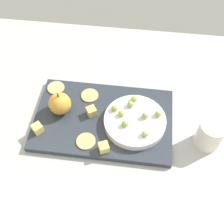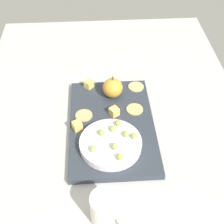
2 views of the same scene
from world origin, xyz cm
name	(u,v)px [view 1 (image 1 of 2)]	position (x,y,z in cm)	size (l,w,h in cm)	color
table	(92,124)	(0.00, 0.00, 2.09)	(124.16, 85.74, 4.19)	#B1B0AE
platter	(103,120)	(-3.56, 0.06, 5.09)	(39.20, 25.08, 1.82)	#2D333D
serving_dish	(135,121)	(-12.59, 0.94, 7.13)	(17.30, 17.30, 2.25)	white
apple_whole	(60,104)	(8.95, -1.06, 9.21)	(6.42, 6.42, 6.42)	gold
apple_stem	(58,95)	(8.95, -1.06, 13.02)	(0.50, 0.50, 1.20)	brown
cheese_cube_0	(38,128)	(13.69, 6.62, 7.26)	(2.52, 2.52, 2.52)	#F0D66A
cheese_cube_1	(92,111)	(-0.14, -0.92, 7.26)	(2.52, 2.52, 2.52)	#E8C367
cheese_cube_2	(104,147)	(-5.17, 10.22, 7.26)	(2.52, 2.52, 2.52)	#EBC967
cracker_0	(90,95)	(1.68, -7.46, 6.20)	(5.24, 5.24, 0.40)	tan
cracker_1	(56,88)	(12.54, -9.14, 6.20)	(5.24, 5.24, 0.40)	tan
cracker_2	(87,141)	(-0.26, 8.35, 6.20)	(5.24, 5.24, 0.40)	tan
grape_0	(131,104)	(-10.91, -3.47, 9.12)	(1.96, 1.77, 1.74)	#91B15D
grape_1	(125,124)	(-10.02, 3.31, 9.13)	(1.96, 1.77, 1.77)	#88B14A
grape_2	(145,134)	(-15.63, 5.74, 9.09)	(1.96, 1.77, 1.67)	#99C260
grape_3	(145,115)	(-15.21, -0.26, 9.18)	(1.96, 1.77, 1.85)	#99AB5F
grape_4	(115,108)	(-6.58, -1.54, 9.07)	(1.96, 1.77, 1.63)	#8BAC4A
grape_5	(134,98)	(-11.81, -5.68, 9.05)	(1.96, 1.77, 1.60)	#9CC156
grape_6	(122,114)	(-8.74, 0.16, 9.10)	(1.96, 1.77, 1.70)	#9CBB58
grape_7	(158,114)	(-18.81, -1.14, 9.11)	(1.96, 1.77, 1.72)	#9FB14D
cup	(210,134)	(-32.83, 3.30, 8.38)	(9.02, 7.91, 8.38)	white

